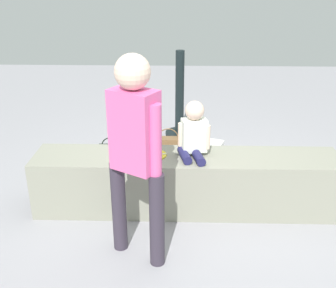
% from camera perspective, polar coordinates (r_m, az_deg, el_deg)
% --- Properties ---
extents(ground_plane, '(12.00, 12.00, 0.00)m').
position_cam_1_polar(ground_plane, '(3.75, 2.52, -8.88)').
color(ground_plane, gray).
extents(concrete_ledge, '(2.66, 0.48, 0.51)m').
position_cam_1_polar(concrete_ledge, '(3.62, 2.59, -5.42)').
color(concrete_ledge, gray).
rests_on(concrete_ledge, ground_plane).
extents(child_seated, '(0.28, 0.34, 0.48)m').
position_cam_1_polar(child_seated, '(3.43, 3.64, 1.62)').
color(child_seated, '#1F1F4D').
rests_on(child_seated, concrete_ledge).
extents(adult_standing, '(0.40, 0.32, 1.52)m').
position_cam_1_polar(adult_standing, '(2.73, -4.67, 0.04)').
color(adult_standing, '#332C39').
rests_on(adult_standing, ground_plane).
extents(cake_plate, '(0.22, 0.22, 0.07)m').
position_cam_1_polar(cake_plate, '(3.50, -2.01, -1.30)').
color(cake_plate, yellow).
rests_on(cake_plate, concrete_ledge).
extents(gift_bag, '(0.18, 0.12, 0.33)m').
position_cam_1_polar(gift_bag, '(4.21, 5.90, -2.80)').
color(gift_bag, gold).
rests_on(gift_bag, ground_plane).
extents(railing_post, '(0.36, 0.36, 1.10)m').
position_cam_1_polar(railing_post, '(5.21, 1.63, 5.57)').
color(railing_post, black).
rests_on(railing_post, ground_plane).
extents(water_bottle_near_gift, '(0.07, 0.07, 0.23)m').
position_cam_1_polar(water_bottle_near_gift, '(4.18, 10.45, -4.04)').
color(water_bottle_near_gift, silver).
rests_on(water_bottle_near_gift, ground_plane).
extents(water_bottle_far_side, '(0.07, 0.07, 0.23)m').
position_cam_1_polar(water_bottle_far_side, '(4.52, -11.62, -1.89)').
color(water_bottle_far_side, silver).
rests_on(water_bottle_far_side, ground_plane).
extents(party_cup_red, '(0.07, 0.07, 0.11)m').
position_cam_1_polar(party_cup_red, '(4.61, 4.53, -1.68)').
color(party_cup_red, red).
rests_on(party_cup_red, ground_plane).
extents(cake_box_white, '(0.37, 0.37, 0.12)m').
position_cam_1_polar(cake_box_white, '(4.83, 5.82, -0.45)').
color(cake_box_white, white).
rests_on(cake_box_white, ground_plane).
extents(handbag_black_leather, '(0.29, 0.15, 0.30)m').
position_cam_1_polar(handbag_black_leather, '(4.58, -7.97, -1.37)').
color(handbag_black_leather, black).
rests_on(handbag_black_leather, ground_plane).
extents(handbag_brown_canvas, '(0.32, 0.13, 0.36)m').
position_cam_1_polar(handbag_brown_canvas, '(4.62, 0.03, -0.48)').
color(handbag_brown_canvas, brown).
rests_on(handbag_brown_canvas, ground_plane).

